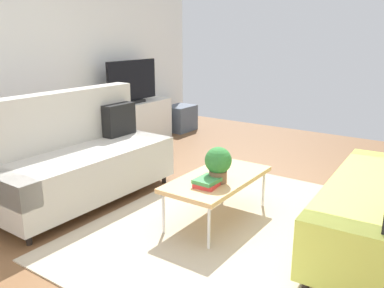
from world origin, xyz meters
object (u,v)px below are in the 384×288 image
Objects in this scene: vase_0 at (101,103)px; coffee_table at (217,180)px; storage_trunk at (180,118)px; potted_plant at (218,163)px; tv_console at (133,123)px; bottle_0 at (115,100)px; bottle_1 at (120,100)px; tv at (132,82)px; table_book_0 at (208,184)px; couch_beige at (79,158)px.

coffee_table is at bearing -110.99° from vase_0.
potted_plant reaches higher than storage_trunk.
bottle_0 reaches higher than tv_console.
potted_plant is 1.81× the size of bottle_1.
storage_trunk is (1.10, -0.10, -0.10)m from tv_console.
bottle_0 is at bearing -177.12° from tv.
vase_0 reaches higher than table_book_0.
tv_console is at bearing 7.83° from bottle_1.
bottle_1 reaches higher than vase_0.
couch_beige reaches higher than storage_trunk.
bottle_0 reaches higher than coffee_table.
vase_0 reaches higher than tv_console.
table_book_0 is at bearing -120.96° from bottle_1.
vase_0 is 0.85× the size of bottle_1.
tv_console is at bearing 56.95° from potted_plant.
potted_plant is (0.28, -1.49, 0.15)m from couch_beige.
storage_trunk is (2.65, 2.38, -0.17)m from coffee_table.
couch_beige is at bearing -148.30° from bottle_1.
couch_beige is 3.67× the size of storage_trunk.
storage_trunk is 1.58m from bottle_0.
bottle_0 is at bearing 177.71° from storage_trunk.
vase_0 is (1.20, 2.57, 0.28)m from table_book_0.
potted_plant is 2.85m from bottle_1.
tv is 4.17× the size of table_book_0.
table_book_0 is (-1.78, -2.52, 0.12)m from tv_console.
vase_0 is (1.35, 1.10, 0.27)m from couch_beige.
bottle_0 is at bearing 63.33° from potted_plant.
vase_0 is 0.30m from bottle_1.
storage_trunk is at bearing 40.05° from table_book_0.
storage_trunk is at bearing -2.29° from bottle_0.
bottle_1 is at bearing 61.42° from potted_plant.
coffee_table is 0.24m from table_book_0.
tv is at bearing -151.13° from couch_beige.
coffee_table is at bearing -122.04° from tv_console.
tv is 3.04m from potted_plant.
coffee_table is 2.72m from vase_0.
storage_trunk is 3.77m from table_book_0.
potted_plant is 1.68× the size of bottle_0.
vase_0 is 0.79× the size of bottle_0.
couch_beige is at bearing -151.39° from tv_console.
potted_plant reaches higher than table_book_0.
coffee_table is 2.71m from bottle_0.
bottle_0 is at bearing 64.69° from coffee_table.
couch_beige is at bearing -162.53° from storage_trunk.
coffee_table is 2.12× the size of storage_trunk.
bottle_1 is at bearing -176.07° from tv.
potted_plant is 0.20m from table_book_0.
couch_beige is 12.90× the size of vase_0.
bottle_1 is (1.49, 2.48, 0.29)m from table_book_0.
tv_console is 2.69× the size of storage_trunk.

